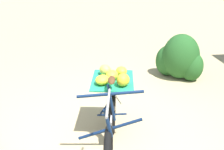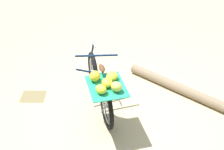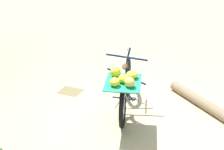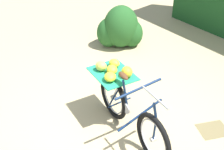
% 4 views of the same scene
% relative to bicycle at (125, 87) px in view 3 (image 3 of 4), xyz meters
% --- Properties ---
extents(ground_plane, '(60.00, 60.00, 0.00)m').
position_rel_bicycle_xyz_m(ground_plane, '(-0.07, 0.12, -0.49)').
color(ground_plane, tan).
extents(bicycle, '(0.89, 1.79, 1.03)m').
position_rel_bicycle_xyz_m(bicycle, '(0.00, 0.00, 0.00)').
color(bicycle, black).
rests_on(bicycle, ground_plane).
extents(fallen_log, '(1.91, 1.62, 0.18)m').
position_rel_bicycle_xyz_m(fallen_log, '(-1.50, -0.46, -0.40)').
color(fallen_log, '#7F6B51').
rests_on(fallen_log, ground_plane).
extents(leaf_litter_patch, '(0.44, 0.36, 0.01)m').
position_rel_bicycle_xyz_m(leaf_litter_patch, '(1.26, -0.32, -0.49)').
color(leaf_litter_patch, olive).
rests_on(leaf_litter_patch, ground_plane).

